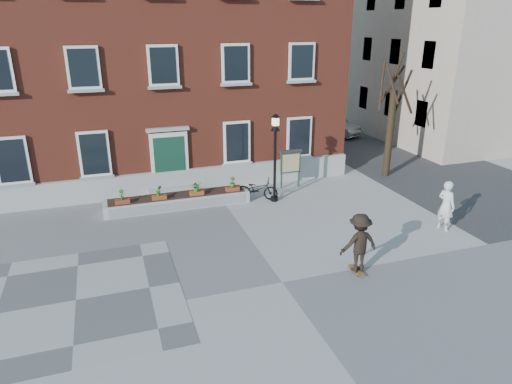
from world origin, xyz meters
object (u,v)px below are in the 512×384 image
object	(u,v)px
bystander	(446,206)
lamp_post	(275,146)
skateboarder	(359,243)
bicycle	(257,189)
parked_car	(332,125)
notice_board	(291,162)

from	to	relation	value
bystander	lamp_post	bearing A→B (deg)	34.70
lamp_post	skateboarder	distance (m)	6.84
bicycle	bystander	xyz separation A→B (m)	(5.78, -5.31, 0.50)
parked_car	notice_board	distance (m)	11.68
bicycle	skateboarder	xyz separation A→B (m)	(0.96, -7.09, 0.55)
skateboarder	bicycle	bearing A→B (deg)	97.74
lamp_post	notice_board	distance (m)	2.33
parked_car	lamp_post	world-z (taller)	lamp_post
parked_car	bystander	world-z (taller)	bystander
notice_board	lamp_post	bearing A→B (deg)	-133.65
parked_car	skateboarder	bearing A→B (deg)	-138.28
skateboarder	bystander	bearing A→B (deg)	20.26
bystander	lamp_post	size ratio (longest dim) A/B	0.50
bicycle	notice_board	distance (m)	2.37
parked_car	bicycle	bearing A→B (deg)	-154.74
parked_car	notice_board	size ratio (longest dim) A/B	2.23
bystander	notice_board	bearing A→B (deg)	19.31
parked_car	skateboarder	size ratio (longest dim) A/B	2.08
bicycle	skateboarder	distance (m)	7.18
bicycle	parked_car	xyz separation A→B (m)	(9.10, 10.25, 0.20)
bystander	notice_board	distance (m)	7.34
bystander	notice_board	size ratio (longest dim) A/B	1.06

